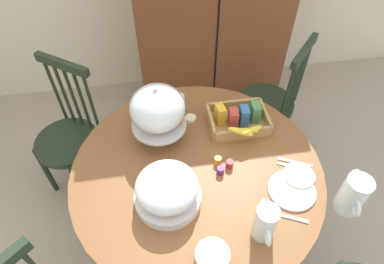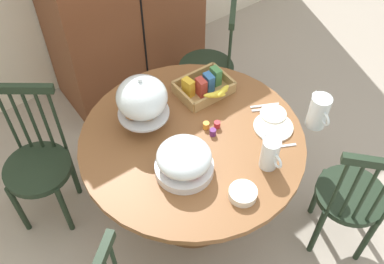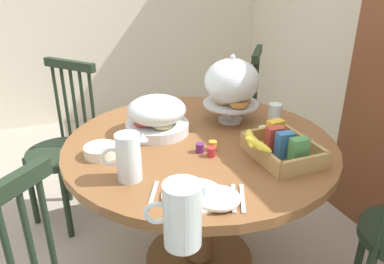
% 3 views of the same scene
% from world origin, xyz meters
% --- Properties ---
extents(ground_plane, '(10.00, 10.00, 0.00)m').
position_xyz_m(ground_plane, '(0.00, 0.00, 0.00)').
color(ground_plane, '#A89E8E').
extents(dining_table, '(1.23, 1.23, 0.74)m').
position_xyz_m(dining_table, '(-0.06, 0.18, 0.53)').
color(dining_table, brown).
rests_on(dining_table, ground_plane).
extents(windsor_chair_near_window, '(0.46, 0.46, 0.97)m').
position_xyz_m(windsor_chair_near_window, '(-0.79, 0.74, 0.45)').
color(windsor_chair_near_window, '#1E2D1E').
rests_on(windsor_chair_near_window, ground_plane).
extents(windsor_chair_facing_door, '(0.47, 0.47, 0.97)m').
position_xyz_m(windsor_chair_facing_door, '(0.55, -0.50, 0.45)').
color(windsor_chair_facing_door, '#1E2D1E').
rests_on(windsor_chair_facing_door, ground_plane).
extents(windsor_chair_far_side, '(0.47, 0.47, 0.97)m').
position_xyz_m(windsor_chair_far_side, '(0.57, 0.84, 0.45)').
color(windsor_chair_far_side, '#1E2D1E').
rests_on(windsor_chair_far_side, ground_plane).
extents(pastry_stand_with_dome, '(0.28, 0.28, 0.34)m').
position_xyz_m(pastry_stand_with_dome, '(-0.22, 0.41, 0.94)').
color(pastry_stand_with_dome, silver).
rests_on(pastry_stand_with_dome, dining_table).
extents(fruit_platter_covered, '(0.30, 0.30, 0.18)m').
position_xyz_m(fruit_platter_covered, '(-0.22, 0.02, 0.83)').
color(fruit_platter_covered, silver).
rests_on(fruit_platter_covered, dining_table).
extents(orange_juice_pitcher, '(0.11, 0.19, 0.20)m').
position_xyz_m(orange_juice_pitcher, '(0.55, -0.13, 0.83)').
color(orange_juice_pitcher, silver).
rests_on(orange_juice_pitcher, dining_table).
extents(milk_pitcher, '(0.09, 0.18, 0.18)m').
position_xyz_m(milk_pitcher, '(0.15, -0.19, 0.82)').
color(milk_pitcher, silver).
rests_on(milk_pitcher, dining_table).
extents(cereal_basket, '(0.32, 0.30, 0.12)m').
position_xyz_m(cereal_basket, '(0.20, 0.42, 0.79)').
color(cereal_basket, tan).
rests_on(cereal_basket, dining_table).
extents(china_plate_large, '(0.22, 0.22, 0.01)m').
position_xyz_m(china_plate_large, '(0.35, -0.02, 0.75)').
color(china_plate_large, white).
rests_on(china_plate_large, dining_table).
extents(china_plate_small, '(0.15, 0.15, 0.01)m').
position_xyz_m(china_plate_small, '(0.40, 0.05, 0.76)').
color(china_plate_small, white).
rests_on(china_plate_small, china_plate_large).
extents(cereal_bowl, '(0.14, 0.14, 0.04)m').
position_xyz_m(cereal_bowl, '(-0.08, -0.26, 0.76)').
color(cereal_bowl, white).
rests_on(cereal_bowl, dining_table).
extents(drinking_glass, '(0.06, 0.06, 0.11)m').
position_xyz_m(drinking_glass, '(-0.10, 0.59, 0.80)').
color(drinking_glass, silver).
rests_on(drinking_glass, dining_table).
extents(butter_dish, '(0.06, 0.06, 0.02)m').
position_xyz_m(butter_dish, '(-0.04, 0.51, 0.75)').
color(butter_dish, beige).
rests_on(butter_dish, dining_table).
extents(jam_jar_strawberry, '(0.04, 0.04, 0.04)m').
position_xyz_m(jam_jar_strawberry, '(0.09, 0.16, 0.76)').
color(jam_jar_strawberry, '#B7282D').
rests_on(jam_jar_strawberry, dining_table).
extents(jam_jar_apricot, '(0.04, 0.04, 0.04)m').
position_xyz_m(jam_jar_apricot, '(0.04, 0.19, 0.76)').
color(jam_jar_apricot, orange).
rests_on(jam_jar_apricot, dining_table).
extents(jam_jar_grape, '(0.04, 0.04, 0.04)m').
position_xyz_m(jam_jar_grape, '(0.04, 0.13, 0.76)').
color(jam_jar_grape, '#5B2366').
rests_on(jam_jar_grape, dining_table).
extents(table_knife, '(0.16, 0.09, 0.01)m').
position_xyz_m(table_knife, '(0.41, 0.11, 0.74)').
color(table_knife, silver).
rests_on(table_knife, dining_table).
extents(dinner_fork, '(0.16, 0.09, 0.01)m').
position_xyz_m(dinner_fork, '(0.42, 0.14, 0.74)').
color(dinner_fork, silver).
rests_on(dinner_fork, dining_table).
extents(soup_spoon, '(0.16, 0.09, 0.01)m').
position_xyz_m(soup_spoon, '(0.28, -0.14, 0.74)').
color(soup_spoon, silver).
rests_on(soup_spoon, dining_table).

